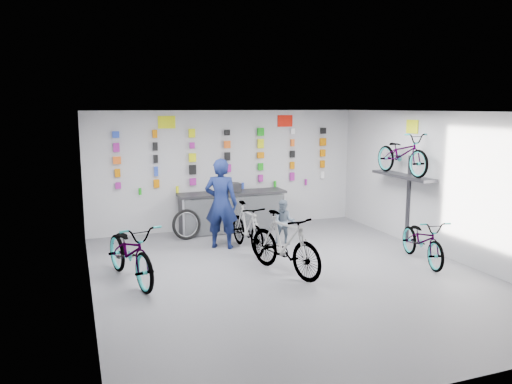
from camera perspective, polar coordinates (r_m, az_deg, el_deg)
name	(u,v)px	position (r m, az deg, el deg)	size (l,w,h in m)	color
floor	(290,275)	(9.41, 3.92, -9.45)	(8.00, 8.00, 0.00)	#58575D
ceiling	(292,112)	(8.89, 4.14, 9.14)	(8.00, 8.00, 0.00)	white
wall_back	(227,170)	(12.74, -3.37, 2.55)	(7.00, 7.00, 0.00)	#B9B9BC
wall_front	(445,258)	(5.72, 20.80, -7.02)	(7.00, 7.00, 0.00)	#B9B9BC
wall_left	(87,209)	(8.26, -18.73, -1.87)	(8.00, 8.00, 0.00)	#B9B9BC
wall_right	(447,185)	(10.93, 21.01, 0.72)	(8.00, 8.00, 0.00)	#B9B9BC
counter	(232,212)	(12.48, -2.71, -2.32)	(2.70, 0.66, 1.00)	black
merch_wall	(227,158)	(12.63, -3.39, 3.87)	(5.58, 0.08, 1.56)	#971B86
wall_bracket	(404,180)	(11.75, 16.53, 1.38)	(0.39, 1.90, 2.00)	#333338
sign_left	(167,122)	(12.28, -10.18, 7.86)	(0.42, 0.02, 0.30)	#DCE612
sign_right	(285,121)	(13.18, 3.34, 8.11)	(0.42, 0.02, 0.30)	red
sign_side	(412,127)	(11.73, 17.41, 7.15)	(0.02, 0.40, 0.30)	#DCE612
bike_left	(130,252)	(9.18, -14.16, -6.63)	(0.73, 2.09, 1.10)	gray
bike_center	(285,243)	(9.32, 3.30, -5.90)	(0.55, 1.93, 1.16)	gray
bike_right	(423,240)	(10.54, 18.52, -5.22)	(0.61, 1.75, 0.92)	gray
bike_service	(247,227)	(10.79, -0.99, -4.02)	(0.49, 1.74, 1.05)	gray
bike_wall	(402,154)	(11.63, 16.36, 4.23)	(0.63, 1.80, 0.95)	gray
clerk	(221,204)	(10.93, -4.00, -1.32)	(0.73, 0.48, 1.99)	#0F1944
customer	(284,222)	(11.27, 3.23, -3.49)	(0.50, 0.39, 1.03)	slate
spare_wheel	(186,225)	(11.85, -7.95, -3.70)	(0.74, 0.32, 0.72)	black
register	(234,187)	(12.39, -2.49, 0.53)	(0.28, 0.30, 0.22)	black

